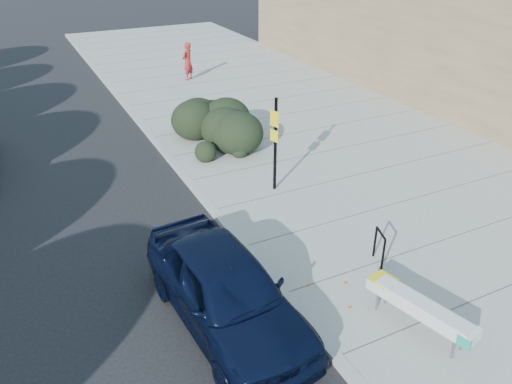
# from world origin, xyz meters

# --- Properties ---
(ground) EXTENTS (120.00, 120.00, 0.00)m
(ground) POSITION_xyz_m (0.00, 0.00, 0.00)
(ground) COLOR black
(ground) RESTS_ON ground
(sidewalk_near) EXTENTS (11.20, 50.00, 0.15)m
(sidewalk_near) POSITION_xyz_m (5.60, 5.00, 0.07)
(sidewalk_near) COLOR gray
(sidewalk_near) RESTS_ON ground
(curb_near) EXTENTS (0.22, 50.00, 0.17)m
(curb_near) POSITION_xyz_m (0.00, 5.00, 0.08)
(curb_near) COLOR #9E9E99
(curb_near) RESTS_ON ground
(bench) EXTENTS (0.98, 2.34, 0.69)m
(bench) POSITION_xyz_m (1.80, -4.09, 0.69)
(bench) COLOR gray
(bench) RESTS_ON sidewalk_near
(bike_rack) EXTENTS (0.22, 0.55, 0.84)m
(bike_rack) POSITION_xyz_m (2.51, -2.00, 0.66)
(bike_rack) COLOR black
(bike_rack) RESTS_ON sidewalk_near
(sign_post) EXTENTS (0.15, 0.32, 2.83)m
(sign_post) POSITION_xyz_m (2.09, 2.35, 1.75)
(sign_post) COLOR black
(sign_post) RESTS_ON sidewalk_near
(hedge) EXTENTS (2.85, 4.54, 1.59)m
(hedge) POSITION_xyz_m (1.97, 7.00, 0.94)
(hedge) COLOR black
(hedge) RESTS_ON sidewalk_near
(sedan_navy) EXTENTS (2.27, 4.97, 1.65)m
(sedan_navy) POSITION_xyz_m (-1.40, -2.08, 0.83)
(sedan_navy) COLOR black
(sedan_navy) RESTS_ON ground
(pedestrian) EXTENTS (0.81, 0.76, 1.86)m
(pedestrian) POSITION_xyz_m (3.85, 14.80, 1.08)
(pedestrian) COLOR maroon
(pedestrian) RESTS_ON sidewalk_near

